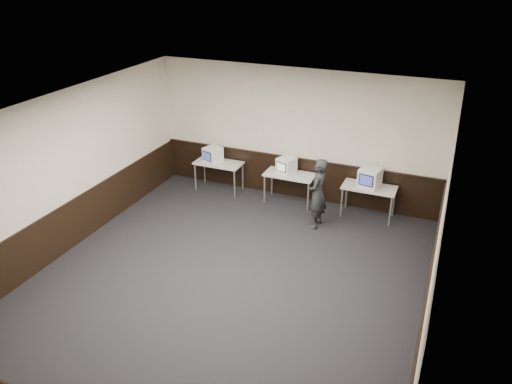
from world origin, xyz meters
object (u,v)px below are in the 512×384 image
desk_left (219,165)px  person (318,194)px  emac_left (213,155)px  desk_center (290,177)px  desk_right (369,190)px  emac_center (286,165)px  emac_right (370,178)px

desk_left → person: 2.99m
desk_left → emac_left: 0.30m
desk_left → desk_center: same height
desk_right → emac_center: (-2.01, 0.03, 0.26)m
desk_right → emac_center: emac_center is taller
emac_left → desk_left: bearing=28.5°
emac_center → person: size_ratio=0.31×
desk_left → desk_right: same height
emac_left → person: person is taller
emac_left → emac_right: emac_right is taller
emac_left → emac_center: emac_left is taller
person → desk_left: bearing=-106.6°
desk_center → emac_left: size_ratio=2.38×
desk_center → emac_left: (-2.04, -0.03, 0.26)m
emac_center → emac_right: bearing=18.2°
desk_center → desk_right: 1.90m
emac_left → emac_right: size_ratio=0.93×
emac_left → emac_center: size_ratio=1.01×
desk_center → emac_right: bearing=0.0°
desk_left → emac_right: bearing=0.0°
desk_left → person: size_ratio=0.75×
desk_left → emac_right: size_ratio=2.21×
emac_center → emac_right: (1.99, -0.03, 0.03)m
person → desk_center: bearing=-132.7°
desk_center → emac_center: bearing=162.5°
desk_right → person: 1.32m
desk_left → desk_center: 1.90m
emac_left → desk_right: bearing=18.6°
emac_left → emac_center: bearing=19.9°
desk_left → person: person is taller
emac_center → person: (1.05, -0.93, -0.13)m
desk_right → emac_right: 0.29m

